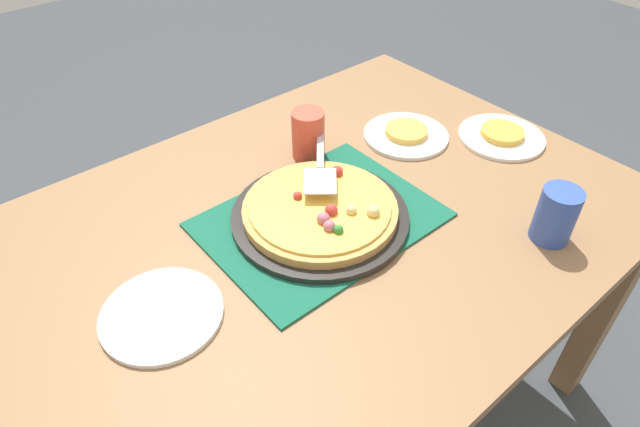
# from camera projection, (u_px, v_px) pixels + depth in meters

# --- Properties ---
(ground_plane) EXTENTS (8.00, 8.00, 0.00)m
(ground_plane) POSITION_uv_depth(u_px,v_px,m) (320.00, 403.00, 1.65)
(ground_plane) COLOR #3D4247
(dining_table) EXTENTS (1.40, 1.00, 0.75)m
(dining_table) POSITION_uv_depth(u_px,v_px,m) (320.00, 256.00, 1.23)
(dining_table) COLOR olive
(dining_table) RESTS_ON ground_plane
(placemat) EXTENTS (0.48, 0.36, 0.01)m
(placemat) POSITION_uv_depth(u_px,v_px,m) (320.00, 219.00, 1.16)
(placemat) COLOR #145B42
(placemat) RESTS_ON dining_table
(pizza_pan) EXTENTS (0.38, 0.38, 0.01)m
(pizza_pan) POSITION_uv_depth(u_px,v_px,m) (320.00, 216.00, 1.15)
(pizza_pan) COLOR black
(pizza_pan) RESTS_ON placemat
(pizza) EXTENTS (0.33, 0.33, 0.05)m
(pizza) POSITION_uv_depth(u_px,v_px,m) (321.00, 209.00, 1.14)
(pizza) COLOR tan
(pizza) RESTS_ON pizza_pan
(plate_near_left) EXTENTS (0.22, 0.22, 0.01)m
(plate_near_left) POSITION_uv_depth(u_px,v_px,m) (501.00, 137.00, 1.40)
(plate_near_left) COLOR white
(plate_near_left) RESTS_ON dining_table
(plate_far_right) EXTENTS (0.22, 0.22, 0.01)m
(plate_far_right) POSITION_uv_depth(u_px,v_px,m) (406.00, 135.00, 1.41)
(plate_far_right) COLOR white
(plate_far_right) RESTS_ON dining_table
(plate_side) EXTENTS (0.22, 0.22, 0.01)m
(plate_side) POSITION_uv_depth(u_px,v_px,m) (162.00, 314.00, 0.96)
(plate_side) COLOR white
(plate_side) RESTS_ON dining_table
(served_slice_left) EXTENTS (0.11, 0.11, 0.02)m
(served_slice_left) POSITION_uv_depth(u_px,v_px,m) (502.00, 133.00, 1.39)
(served_slice_left) COLOR gold
(served_slice_left) RESTS_ON plate_near_left
(served_slice_right) EXTENTS (0.11, 0.11, 0.02)m
(served_slice_right) POSITION_uv_depth(u_px,v_px,m) (406.00, 131.00, 1.40)
(served_slice_right) COLOR #EAB747
(served_slice_right) RESTS_ON plate_far_right
(cup_near) EXTENTS (0.08, 0.08, 0.12)m
(cup_near) POSITION_uv_depth(u_px,v_px,m) (556.00, 215.00, 1.08)
(cup_near) COLOR #3351AD
(cup_near) RESTS_ON dining_table
(cup_far) EXTENTS (0.08, 0.08, 0.12)m
(cup_far) POSITION_uv_depth(u_px,v_px,m) (308.00, 134.00, 1.31)
(cup_far) COLOR #E04C38
(cup_far) RESTS_ON dining_table
(pizza_server) EXTENTS (0.18, 0.20, 0.01)m
(pizza_server) POSITION_uv_depth(u_px,v_px,m) (320.00, 168.00, 1.19)
(pizza_server) COLOR silver
(pizza_server) RESTS_ON pizza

